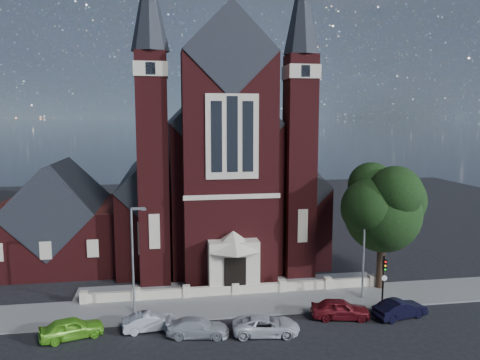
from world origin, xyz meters
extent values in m
plane|color=black|center=(0.00, 15.00, 0.00)|extent=(120.00, 120.00, 0.00)
cube|color=slate|center=(0.00, 4.50, 0.00)|extent=(60.00, 5.00, 0.12)
cube|color=slate|center=(0.00, 8.50, 0.00)|extent=(26.00, 3.00, 0.14)
cube|color=beige|center=(0.00, 6.50, 0.00)|extent=(24.00, 0.40, 0.90)
cube|color=#491314|center=(0.00, 25.00, 7.00)|extent=(10.00, 30.00, 14.00)
cube|color=black|center=(0.00, 25.00, 14.00)|extent=(10.00, 30.20, 10.00)
cube|color=#491314|center=(-7.50, 24.00, 4.00)|extent=(5.00, 26.00, 8.00)
cube|color=#491314|center=(7.50, 24.00, 4.00)|extent=(5.00, 26.00, 8.00)
cube|color=black|center=(-7.50, 24.00, 8.00)|extent=(5.01, 26.20, 5.01)
cube|color=black|center=(7.50, 24.00, 8.00)|extent=(5.01, 26.20, 5.01)
cube|color=#491314|center=(0.00, 9.50, 10.00)|extent=(8.00, 3.00, 20.00)
cube|color=black|center=(0.00, 9.50, 20.00)|extent=(8.00, 3.20, 8.00)
cube|color=beige|center=(0.00, 7.95, 13.00)|extent=(4.40, 0.15, 7.00)
cube|color=black|center=(0.00, 7.88, 13.20)|extent=(0.90, 0.08, 6.20)
cube|color=beige|center=(0.00, 7.50, 2.20)|extent=(4.20, 2.00, 4.40)
cube|color=black|center=(0.00, 6.45, 1.60)|extent=(1.80, 0.12, 3.20)
cone|color=beige|center=(0.00, 7.50, 4.40)|extent=(4.60, 4.60, 1.60)
cube|color=#491314|center=(-6.50, 10.50, 10.00)|extent=(2.60, 2.60, 20.00)
cube|color=beige|center=(-6.50, 10.50, 18.50)|extent=(2.80, 2.80, 1.20)
cone|color=black|center=(-6.50, 10.50, 24.00)|extent=(3.20, 3.20, 8.00)
cube|color=#491314|center=(6.50, 10.50, 10.00)|extent=(2.60, 2.60, 20.00)
cube|color=beige|center=(6.50, 10.50, 18.50)|extent=(2.80, 2.80, 1.20)
cone|color=black|center=(6.50, 10.50, 24.00)|extent=(3.20, 3.20, 8.00)
cube|color=#491314|center=(-16.00, 18.00, 3.00)|extent=(12.00, 12.00, 6.00)
cube|color=black|center=(-16.00, 18.00, 6.00)|extent=(8.49, 12.20, 8.49)
cylinder|color=black|center=(12.50, 6.00, 2.50)|extent=(0.70, 0.70, 5.00)
sphere|color=black|center=(12.50, 6.00, 6.50)|extent=(6.40, 6.40, 6.40)
sphere|color=black|center=(12.90, 4.80, 8.50)|extent=(4.40, 4.40, 4.40)
cylinder|color=gray|center=(-8.00, 4.00, 4.00)|extent=(0.16, 0.16, 8.00)
cube|color=gray|center=(-7.50, 4.00, 8.00)|extent=(1.00, 0.15, 0.18)
cube|color=gray|center=(-7.10, 4.00, 7.92)|extent=(0.35, 0.22, 0.12)
cylinder|color=gray|center=(10.00, 4.00, 4.00)|extent=(0.16, 0.16, 8.00)
cube|color=gray|center=(10.50, 4.00, 8.00)|extent=(1.00, 0.15, 0.18)
cube|color=gray|center=(10.90, 4.00, 7.92)|extent=(0.35, 0.22, 0.12)
cylinder|color=black|center=(11.00, 2.50, 2.00)|extent=(0.14, 0.14, 4.00)
cube|color=black|center=(11.00, 2.35, 3.30)|extent=(0.28, 0.22, 0.90)
sphere|color=red|center=(11.00, 2.22, 3.60)|extent=(0.14, 0.14, 0.14)
sphere|color=#CC8C0C|center=(11.00, 2.22, 3.30)|extent=(0.14, 0.14, 0.14)
sphere|color=#0C9919|center=(11.00, 2.22, 3.00)|extent=(0.14, 0.14, 0.14)
imported|color=#67BE26|center=(-11.85, 0.72, 0.70)|extent=(4.42, 2.80, 1.40)
imported|color=silver|center=(-6.74, 1.06, 0.62)|extent=(3.89, 1.80, 1.23)
imported|color=#AFB2B7|center=(-3.56, -0.34, 0.61)|extent=(4.43, 2.37, 1.22)
imported|color=silver|center=(1.00, -0.82, 0.63)|extent=(4.77, 2.63, 1.26)
imported|color=maroon|center=(6.89, 0.81, 0.72)|extent=(4.50, 2.49, 1.45)
imported|color=black|center=(11.26, 0.21, 0.67)|extent=(4.30, 2.33, 1.35)
camera|label=1|loc=(-5.55, -30.11, 14.52)|focal=35.00mm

